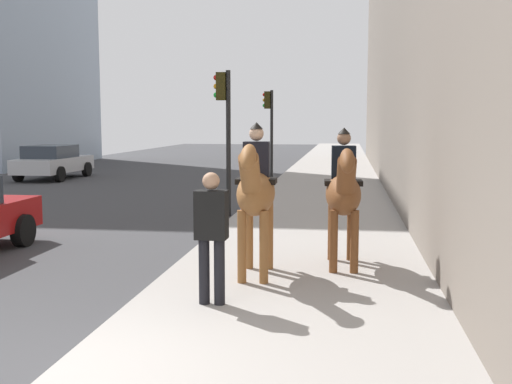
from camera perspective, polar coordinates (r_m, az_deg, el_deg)
mounted_horse_near at (r=9.30m, az=-0.04°, el=0.08°), size 2.15×0.62×2.32m
mounted_horse_far at (r=10.02m, az=7.98°, el=0.03°), size 2.15×0.64×2.24m
pedestrian_greeting at (r=7.96m, az=-4.08°, el=-3.39°), size 0.27×0.41×1.70m
car_near_lane at (r=27.84m, az=-18.02°, el=2.67°), size 4.24×2.04×1.44m
traffic_light_near_curb at (r=16.04m, az=-2.86°, el=6.66°), size 0.20×0.44×3.73m
traffic_light_far_curb at (r=25.82m, az=1.24°, el=6.57°), size 0.20×0.44×3.70m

